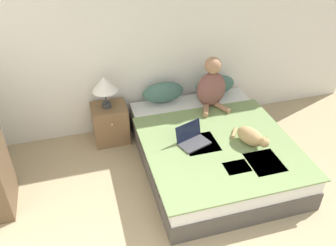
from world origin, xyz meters
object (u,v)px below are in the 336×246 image
at_px(cat_tabby, 251,137).
at_px(nightstand, 110,123).
at_px(pillow_far, 215,85).
at_px(pillow_near, 163,92).
at_px(table_lamp, 104,85).
at_px(laptop_open, 192,139).
at_px(person_sitting, 212,86).
at_px(bed, 212,150).

height_order(cat_tabby, nightstand, cat_tabby).
relative_size(pillow_far, cat_tabby, 1.08).
height_order(pillow_near, table_lamp, table_lamp).
distance_m(laptop_open, table_lamp, 1.30).
bearing_deg(person_sitting, pillow_far, 58.03).
distance_m(bed, table_lamp, 1.56).
bearing_deg(table_lamp, laptop_open, -46.59).
height_order(pillow_near, person_sitting, person_sitting).
distance_m(pillow_far, laptop_open, 1.18).
relative_size(pillow_far, laptop_open, 1.39).
height_order(bed, pillow_far, pillow_far).
xyz_separation_m(pillow_near, cat_tabby, (0.72, -1.18, -0.05)).
distance_m(cat_tabby, nightstand, 1.86).
bearing_deg(person_sitting, pillow_near, 155.08).
distance_m(pillow_near, nightstand, 0.82).
bearing_deg(pillow_far, cat_tabby, -91.48).
bearing_deg(cat_tabby, person_sitting, 164.23).
relative_size(cat_tabby, table_lamp, 1.23).
bearing_deg(person_sitting, bed, -107.75).
relative_size(bed, cat_tabby, 3.93).
relative_size(laptop_open, table_lamp, 0.95).
xyz_separation_m(pillow_near, pillow_far, (0.75, 0.00, 0.00)).
xyz_separation_m(bed, pillow_near, (-0.38, 0.92, 0.36)).
height_order(person_sitting, laptop_open, person_sitting).
distance_m(pillow_far, cat_tabby, 1.18).
distance_m(pillow_near, cat_tabby, 1.38).
relative_size(pillow_near, pillow_far, 1.00).
bearing_deg(laptop_open, nightstand, 112.80).
distance_m(bed, person_sitting, 0.85).
bearing_deg(pillow_far, bed, -112.29).
xyz_separation_m(bed, laptop_open, (-0.29, -0.06, 0.27)).
xyz_separation_m(person_sitting, cat_tabby, (0.14, -0.91, -0.20)).
bearing_deg(person_sitting, table_lamp, 171.59).
xyz_separation_m(pillow_near, table_lamp, (-0.77, -0.07, 0.27)).
relative_size(pillow_near, cat_tabby, 1.08).
bearing_deg(person_sitting, cat_tabby, -81.35).
bearing_deg(table_lamp, pillow_near, 5.21).
height_order(bed, nightstand, nightstand).
xyz_separation_m(bed, table_lamp, (-1.15, 0.85, 0.63)).
distance_m(pillow_far, nightstand, 1.53).
bearing_deg(pillow_near, nightstand, -174.74).
xyz_separation_m(pillow_near, nightstand, (-0.75, -0.07, -0.32)).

